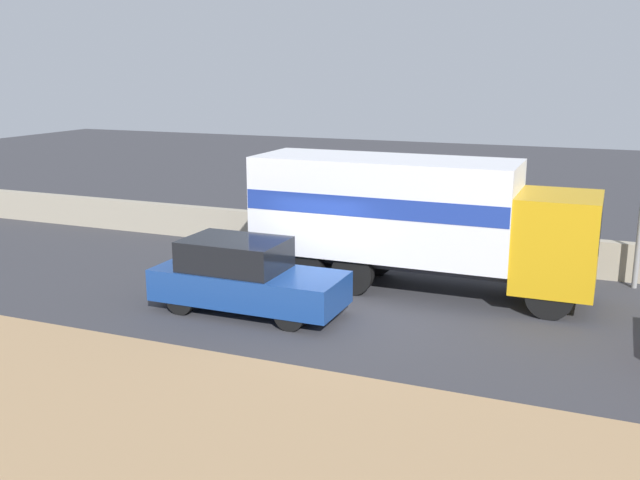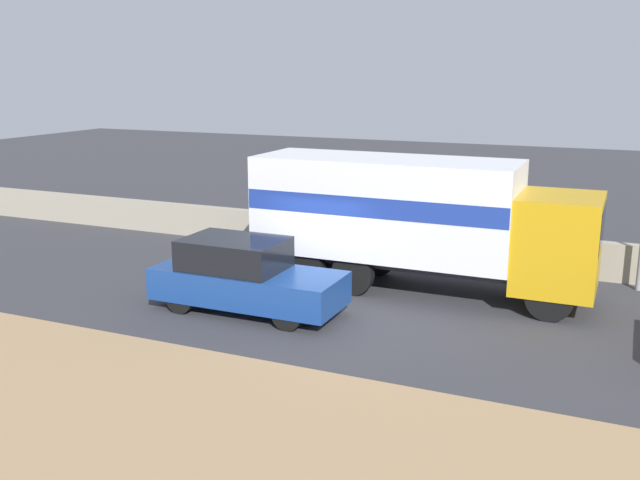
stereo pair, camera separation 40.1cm
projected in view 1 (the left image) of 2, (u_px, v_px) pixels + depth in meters
ground_plane at (294, 310)px, 16.89m from camera, size 80.00×80.00×0.00m
dirt_shoulder_foreground at (127, 431)px, 11.20m from camera, size 60.00×6.59×0.04m
stone_wall_backdrop at (370, 238)px, 21.79m from camera, size 60.00×0.35×1.05m
box_truck at (411, 214)px, 18.03m from camera, size 8.54×2.42×3.37m
car_hatchback at (245, 277)px, 16.61m from camera, size 4.50×1.78×1.72m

